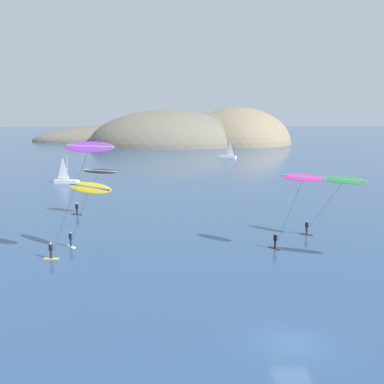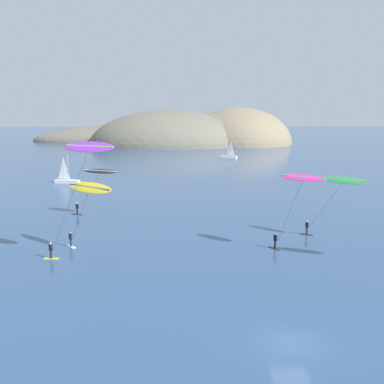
{
  "view_description": "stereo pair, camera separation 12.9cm",
  "coord_description": "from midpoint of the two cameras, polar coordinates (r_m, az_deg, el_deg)",
  "views": [
    {
      "loc": [
        -7.22,
        -28.82,
        15.31
      ],
      "look_at": [
        -6.06,
        22.43,
        5.86
      ],
      "focal_mm": 45.0,
      "sensor_mm": 36.0,
      "label": 1
    },
    {
      "loc": [
        -7.09,
        -28.82,
        15.31
      ],
      "look_at": [
        -6.06,
        22.43,
        5.86
      ],
      "focal_mm": 45.0,
      "sensor_mm": 36.0,
      "label": 2
    }
  ],
  "objects": [
    {
      "name": "kitesurfer_green",
      "position": [
        56.05,
        17.29,
        0.83
      ],
      "size": [
        6.4,
        5.4,
        7.37
      ],
      "color": "#2D2D33",
      "rests_on": "ground"
    },
    {
      "name": "ground_plane",
      "position": [
        33.41,
        11.88,
        -17.07
      ],
      "size": [
        600.0,
        600.0,
        0.0
      ],
      "primitive_type": "plane",
      "color": "#2D4C75"
    },
    {
      "name": "kitesurfer_black",
      "position": [
        66.13,
        -10.97,
        2.06
      ],
      "size": [
        7.17,
        3.79,
        6.63
      ],
      "color": "#2D2D33",
      "rests_on": "ground"
    },
    {
      "name": "kitesurfer_purple",
      "position": [
        45.55,
        -12.37,
        4.33
      ],
      "size": [
        8.15,
        4.14,
        11.91
      ],
      "color": "yellow",
      "rests_on": "ground"
    },
    {
      "name": "sailboat_near",
      "position": [
        96.6,
        -14.39,
        1.38
      ],
      "size": [
        5.95,
        2.6,
        5.7
      ],
      "color": "white",
      "rests_on": "ground"
    },
    {
      "name": "headland_island",
      "position": [
        189.64,
        -0.02,
        5.81
      ],
      "size": [
        104.54,
        55.61,
        27.78
      ],
      "color": "#6B6656",
      "rests_on": "ground"
    },
    {
      "name": "sailboat_far",
      "position": [
        137.06,
        4.26,
        4.27
      ],
      "size": [
        5.77,
        3.41,
        5.7
      ],
      "color": "white",
      "rests_on": "ground"
    },
    {
      "name": "kitesurfer_yellow",
      "position": [
        50.13,
        -12.1,
        0.07
      ],
      "size": [
        6.2,
        5.33,
        7.41
      ],
      "color": "silver",
      "rests_on": "ground"
    },
    {
      "name": "kitesurfer_magenta",
      "position": [
        49.9,
        12.85,
        1.01
      ],
      "size": [
        5.25,
        4.53,
        8.32
      ],
      "color": "#2D2D33",
      "rests_on": "ground"
    }
  ]
}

